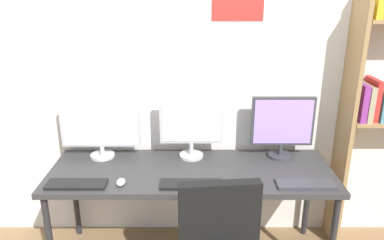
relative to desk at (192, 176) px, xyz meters
name	(u,v)px	position (x,y,z in m)	size (l,w,h in m)	color
wall_back	(192,77)	(0.00, 0.42, 0.61)	(4.38, 0.11, 2.60)	silver
desk	(192,176)	(0.00, 0.00, 0.00)	(1.98, 0.68, 0.74)	#333333
monitor_left	(101,128)	(-0.67, 0.21, 0.29)	(0.58, 0.18, 0.42)	silver
monitor_center	(192,125)	(0.00, 0.21, 0.31)	(0.46, 0.18, 0.46)	silver
monitor_right	(283,125)	(0.67, 0.21, 0.31)	(0.46, 0.18, 0.47)	#38383D
keyboard_left	(77,184)	(-0.74, -0.23, 0.06)	(0.39, 0.13, 0.02)	black
keyboard_center	(192,184)	(0.00, -0.23, 0.06)	(0.40, 0.13, 0.02)	black
keyboard_right	(306,184)	(0.74, -0.23, 0.06)	(0.37, 0.13, 0.02)	#38383D
computer_mouse	(122,182)	(-0.46, -0.21, 0.07)	(0.06, 0.10, 0.03)	silver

